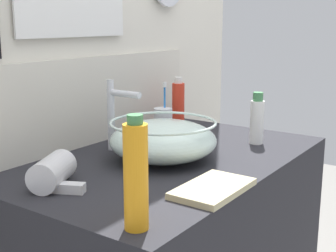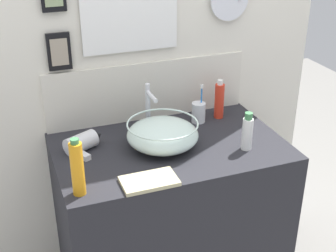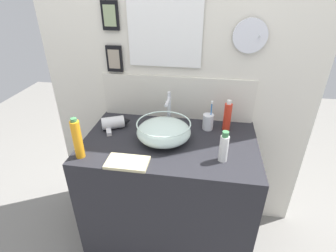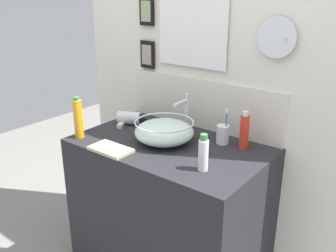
# 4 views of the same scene
# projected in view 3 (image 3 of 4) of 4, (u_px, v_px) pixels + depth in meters

# --- Properties ---
(ground_plane) EXTENTS (6.00, 6.00, 0.00)m
(ground_plane) POSITION_uv_depth(u_px,v_px,m) (169.00, 236.00, 1.98)
(ground_plane) COLOR gray
(vanity_counter) EXTENTS (1.04, 0.64, 0.85)m
(vanity_counter) POSITION_uv_depth(u_px,v_px,m) (170.00, 194.00, 1.77)
(vanity_counter) COLOR #232328
(vanity_counter) RESTS_ON ground
(back_panel) EXTENTS (1.81, 0.09, 2.53)m
(back_panel) POSITION_uv_depth(u_px,v_px,m) (178.00, 58.00, 1.66)
(back_panel) COLOR silver
(back_panel) RESTS_ON ground
(glass_bowl_sink) EXTENTS (0.32, 0.32, 0.12)m
(glass_bowl_sink) POSITION_uv_depth(u_px,v_px,m) (164.00, 131.00, 1.54)
(glass_bowl_sink) COLOR silver
(glass_bowl_sink) RESTS_ON vanity_counter
(faucet) EXTENTS (0.02, 0.13, 0.23)m
(faucet) POSITION_uv_depth(u_px,v_px,m) (169.00, 107.00, 1.67)
(faucet) COLOR silver
(faucet) RESTS_ON vanity_counter
(hair_drier) EXTENTS (0.20, 0.19, 0.08)m
(hair_drier) POSITION_uv_depth(u_px,v_px,m) (115.00, 123.00, 1.68)
(hair_drier) COLOR silver
(hair_drier) RESTS_ON vanity_counter
(toothbrush_cup) EXTENTS (0.07, 0.07, 0.19)m
(toothbrush_cup) POSITION_uv_depth(u_px,v_px,m) (208.00, 122.00, 1.67)
(toothbrush_cup) COLOR silver
(toothbrush_cup) RESTS_ON vanity_counter
(spray_bottle) EXTENTS (0.05, 0.05, 0.18)m
(spray_bottle) POSITION_uv_depth(u_px,v_px,m) (224.00, 147.00, 1.36)
(spray_bottle) COLOR white
(spray_bottle) RESTS_ON vanity_counter
(soap_dispenser) EXTENTS (0.05, 0.05, 0.23)m
(soap_dispenser) POSITION_uv_depth(u_px,v_px,m) (77.00, 139.00, 1.37)
(soap_dispenser) COLOR orange
(soap_dispenser) RESTS_ON vanity_counter
(shampoo_bottle) EXTENTS (0.05, 0.05, 0.20)m
(shampoo_bottle) POSITION_uv_depth(u_px,v_px,m) (227.00, 116.00, 1.64)
(shampoo_bottle) COLOR red
(shampoo_bottle) RESTS_ON vanity_counter
(hand_towel) EXTENTS (0.22, 0.13, 0.02)m
(hand_towel) POSITION_uv_depth(u_px,v_px,m) (127.00, 162.00, 1.36)
(hand_towel) COLOR tan
(hand_towel) RESTS_ON vanity_counter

